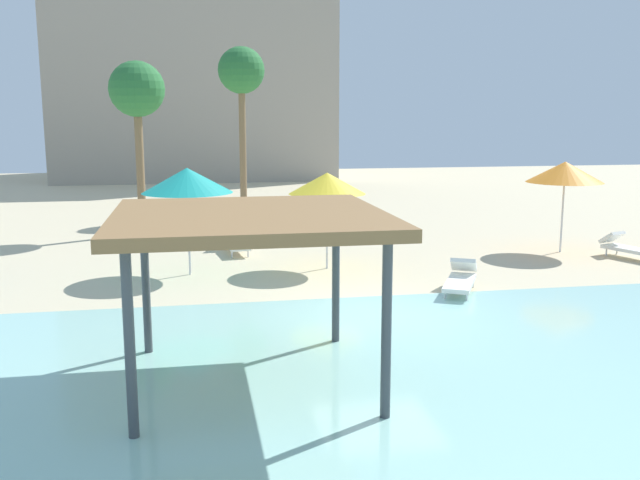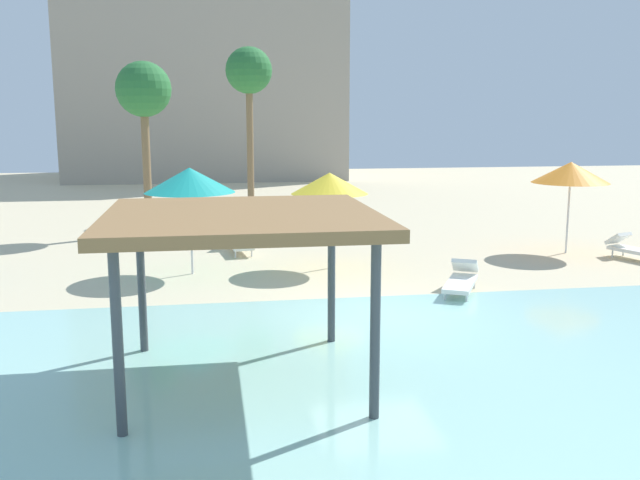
# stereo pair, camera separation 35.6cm
# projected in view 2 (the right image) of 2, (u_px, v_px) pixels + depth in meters

# --- Properties ---
(ground_plane) EXTENTS (80.00, 80.00, 0.00)m
(ground_plane) POSITION_uv_depth(u_px,v_px,m) (377.00, 317.00, 14.48)
(ground_plane) COLOR beige
(lagoon_water) EXTENTS (44.00, 13.50, 0.04)m
(lagoon_water) POSITION_uv_depth(u_px,v_px,m) (470.00, 426.00, 9.37)
(lagoon_water) COLOR #99D1C6
(lagoon_water) RESTS_ON ground
(shade_pavilion) EXTENTS (4.05, 4.05, 2.70)m
(shade_pavilion) POSITION_uv_depth(u_px,v_px,m) (242.00, 223.00, 10.51)
(shade_pavilion) COLOR #42474C
(shade_pavilion) RESTS_ON ground
(beach_umbrella_yellow_0) EXTENTS (2.08, 2.08, 2.62)m
(beach_umbrella_yellow_0) POSITION_uv_depth(u_px,v_px,m) (330.00, 183.00, 18.69)
(beach_umbrella_yellow_0) COLOR silver
(beach_umbrella_yellow_0) RESTS_ON ground
(beach_umbrella_orange_1) EXTENTS (2.28, 2.28, 2.76)m
(beach_umbrella_orange_1) POSITION_uv_depth(u_px,v_px,m) (571.00, 173.00, 20.82)
(beach_umbrella_orange_1) COLOR silver
(beach_umbrella_orange_1) RESTS_ON ground
(beach_umbrella_teal_3) EXTENTS (2.34, 2.34, 2.80)m
(beach_umbrella_teal_3) POSITION_uv_depth(u_px,v_px,m) (190.00, 180.00, 18.01)
(beach_umbrella_teal_3) COLOR silver
(beach_umbrella_teal_3) RESTS_ON ground
(lounge_chair_0) EXTENTS (1.21, 1.99, 0.74)m
(lounge_chair_0) POSITION_uv_depth(u_px,v_px,m) (635.00, 248.00, 20.19)
(lounge_chair_0) COLOR white
(lounge_chair_0) RESTS_ON ground
(lounge_chair_3) EXTENTS (0.84, 1.96, 0.74)m
(lounge_chair_3) POSITION_uv_depth(u_px,v_px,m) (238.00, 241.00, 21.36)
(lounge_chair_3) COLOR white
(lounge_chair_3) RESTS_ON ground
(lounge_chair_4) EXTENTS (1.42, 1.96, 0.74)m
(lounge_chair_4) POSITION_uv_depth(u_px,v_px,m) (462.00, 279.00, 16.39)
(lounge_chair_4) COLOR white
(lounge_chair_4) RESTS_ON ground
(palm_tree_0) EXTENTS (1.90, 1.90, 5.96)m
(palm_tree_0) POSITION_uv_depth(u_px,v_px,m) (144.00, 93.00, 23.93)
(palm_tree_0) COLOR brown
(palm_tree_0) RESTS_ON ground
(palm_tree_1) EXTENTS (1.90, 1.90, 6.88)m
(palm_tree_1) POSITION_uv_depth(u_px,v_px,m) (249.00, 75.00, 28.42)
(palm_tree_1) COLOR brown
(palm_tree_1) RESTS_ON ground
(hotel_block_0) EXTENTS (17.62, 11.58, 16.69)m
(hotel_block_0) POSITION_uv_depth(u_px,v_px,m) (205.00, 52.00, 47.22)
(hotel_block_0) COLOR #9E9384
(hotel_block_0) RESTS_ON ground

